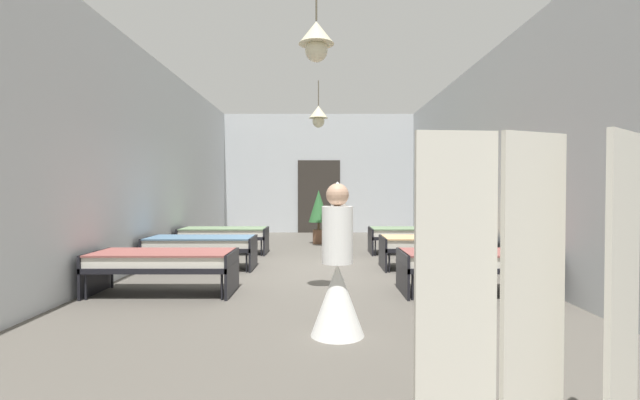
% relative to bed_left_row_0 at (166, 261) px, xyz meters
% --- Properties ---
extents(ground_plane, '(6.88, 14.25, 0.10)m').
position_rel_bed_left_row_0_xyz_m(ground_plane, '(2.09, 1.90, -0.49)').
color(ground_plane, '#59544C').
extents(room_shell, '(6.68, 13.85, 3.94)m').
position_rel_bed_left_row_0_xyz_m(room_shell, '(2.09, 3.29, 1.53)').
color(room_shell, silver).
rests_on(room_shell, ground).
extents(bed_left_row_0, '(1.90, 0.84, 0.57)m').
position_rel_bed_left_row_0_xyz_m(bed_left_row_0, '(0.00, 0.00, 0.00)').
color(bed_left_row_0, black).
rests_on(bed_left_row_0, ground).
extents(bed_right_row_0, '(1.90, 0.84, 0.57)m').
position_rel_bed_left_row_0_xyz_m(bed_right_row_0, '(4.18, 0.00, 0.00)').
color(bed_right_row_0, black).
rests_on(bed_right_row_0, ground).
extents(bed_left_row_1, '(1.90, 0.84, 0.57)m').
position_rel_bed_left_row_0_xyz_m(bed_left_row_1, '(0.00, 1.90, 0.00)').
color(bed_left_row_1, black).
rests_on(bed_left_row_1, ground).
extents(bed_right_row_1, '(1.90, 0.84, 0.57)m').
position_rel_bed_left_row_0_xyz_m(bed_right_row_1, '(4.18, 1.90, 0.00)').
color(bed_right_row_1, black).
rests_on(bed_right_row_1, ground).
extents(bed_left_row_2, '(1.90, 0.84, 0.57)m').
position_rel_bed_left_row_0_xyz_m(bed_left_row_2, '(0.00, 3.80, 0.00)').
color(bed_left_row_2, black).
rests_on(bed_left_row_2, ground).
extents(bed_right_row_2, '(1.90, 0.84, 0.57)m').
position_rel_bed_left_row_0_xyz_m(bed_right_row_2, '(4.18, 3.80, 0.00)').
color(bed_right_row_2, black).
rests_on(bed_right_row_2, ground).
extents(nurse_near_aisle, '(0.52, 0.52, 1.49)m').
position_rel_bed_left_row_0_xyz_m(nurse_near_aisle, '(2.49, 2.84, 0.09)').
color(nurse_near_aisle, white).
rests_on(nurse_near_aisle, ground).
extents(nurse_mid_aisle, '(0.52, 0.52, 1.49)m').
position_rel_bed_left_row_0_xyz_m(nurse_mid_aisle, '(2.29, -1.73, 0.09)').
color(nurse_mid_aisle, white).
rests_on(nurse_mid_aisle, ground).
extents(potted_plant, '(0.52, 0.52, 1.41)m').
position_rel_bed_left_row_0_xyz_m(potted_plant, '(2.09, 5.63, 0.45)').
color(potted_plant, brown).
rests_on(potted_plant, ground).
extents(privacy_screen, '(1.22, 0.30, 1.70)m').
position_rel_bed_left_row_0_xyz_m(privacy_screen, '(3.23, -3.75, 0.41)').
color(privacy_screen, silver).
rests_on(privacy_screen, ground).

